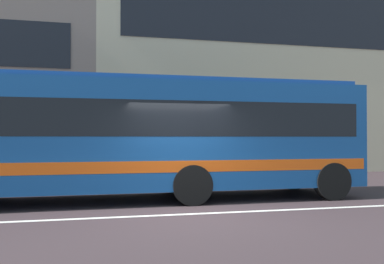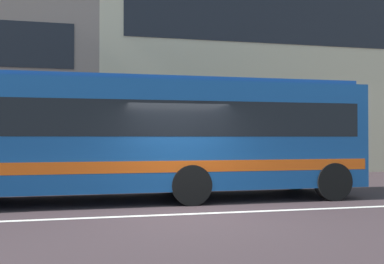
# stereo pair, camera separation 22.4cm
# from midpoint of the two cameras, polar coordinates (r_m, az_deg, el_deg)

# --- Properties ---
(ground_plane) EXTENTS (160.00, 160.00, 0.00)m
(ground_plane) POSITION_cam_midpoint_polar(r_m,az_deg,el_deg) (9.08, 0.20, -11.36)
(ground_plane) COLOR #35292C
(lane_centre_line) EXTENTS (60.00, 0.16, 0.01)m
(lane_centre_line) POSITION_cam_midpoint_polar(r_m,az_deg,el_deg) (9.08, 0.20, -11.34)
(lane_centre_line) COLOR silver
(lane_centre_line) RESTS_ON ground_plane
(apartment_block_right) EXTENTS (25.00, 10.21, 12.49)m
(apartment_block_right) POSITION_cam_midpoint_polar(r_m,az_deg,el_deg) (26.18, 16.63, 9.32)
(apartment_block_right) COLOR beige
(apartment_block_right) RESTS_ON ground_plane
(transit_bus) EXTENTS (11.05, 2.58, 3.21)m
(transit_bus) POSITION_cam_midpoint_polar(r_m,az_deg,el_deg) (11.09, -4.13, -0.25)
(transit_bus) COLOR #15498E
(transit_bus) RESTS_ON ground_plane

